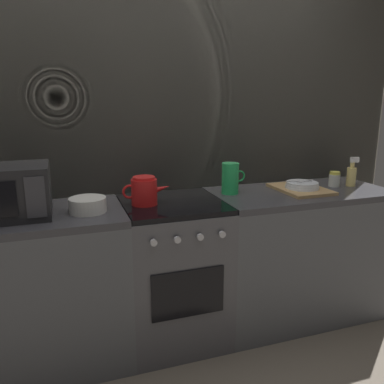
{
  "coord_description": "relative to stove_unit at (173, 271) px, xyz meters",
  "views": [
    {
      "loc": [
        -0.61,
        -2.16,
        1.51
      ],
      "look_at": [
        0.13,
        0.0,
        0.95
      ],
      "focal_mm": 36.33,
      "sensor_mm": 36.0,
      "label": 1
    }
  ],
  "objects": [
    {
      "name": "spice_jar",
      "position": [
        1.19,
        0.04,
        0.5
      ],
      "size": [
        0.08,
        0.08,
        0.1
      ],
      "color": "silver",
      "rests_on": "counter_right"
    },
    {
      "name": "stove_unit",
      "position": [
        0.0,
        0.0,
        0.0
      ],
      "size": [
        0.6,
        0.63,
        0.9
      ],
      "color": "#4C4C51",
      "rests_on": "ground_plane"
    },
    {
      "name": "kettle",
      "position": [
        -0.17,
        -0.0,
        0.53
      ],
      "size": [
        0.28,
        0.15,
        0.17
      ],
      "color": "red",
      "rests_on": "stove_unit"
    },
    {
      "name": "pitcher",
      "position": [
        0.41,
        0.08,
        0.55
      ],
      "size": [
        0.16,
        0.11,
        0.2
      ],
      "color": "green",
      "rests_on": "counter_right"
    },
    {
      "name": "spray_bottle",
      "position": [
        1.31,
        0.01,
        0.53
      ],
      "size": [
        0.08,
        0.06,
        0.2
      ],
      "color": "#E5CC72",
      "rests_on": "counter_right"
    },
    {
      "name": "dish_pile",
      "position": [
        0.89,
        -0.0,
        0.47
      ],
      "size": [
        0.3,
        0.4,
        0.07
      ],
      "color": "tan",
      "rests_on": "counter_right"
    },
    {
      "name": "mixing_bowl",
      "position": [
        -0.49,
        -0.06,
        0.49
      ],
      "size": [
        0.2,
        0.2,
        0.08
      ],
      "primitive_type": "cylinder",
      "color": "silver",
      "rests_on": "counter_left"
    },
    {
      "name": "back_wall",
      "position": [
        0.0,
        0.32,
        0.75
      ],
      "size": [
        3.6,
        0.05,
        2.4
      ],
      "color": "#B2AD9E",
      "rests_on": "ground_plane"
    },
    {
      "name": "ground_plane",
      "position": [
        0.0,
        0.0,
        -0.45
      ],
      "size": [
        8.0,
        8.0,
        0.0
      ],
      "primitive_type": "plane",
      "color": "#6B6054"
    },
    {
      "name": "counter_left",
      "position": [
        -0.9,
        0.0,
        0.0
      ],
      "size": [
        1.2,
        0.6,
        0.9
      ],
      "color": "#515459",
      "rests_on": "ground_plane"
    },
    {
      "name": "counter_right",
      "position": [
        0.9,
        0.0,
        0.0
      ],
      "size": [
        1.2,
        0.6,
        0.9
      ],
      "color": "#515459",
      "rests_on": "ground_plane"
    },
    {
      "name": "microwave",
      "position": [
        -0.91,
        -0.02,
        0.59
      ],
      "size": [
        0.46,
        0.35,
        0.27
      ],
      "color": "black",
      "rests_on": "counter_left"
    }
  ]
}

